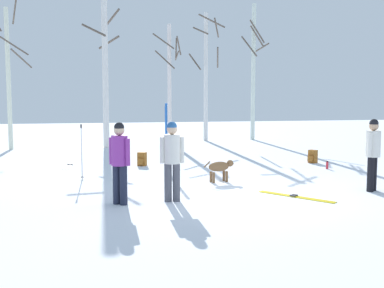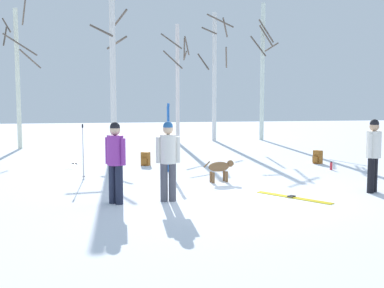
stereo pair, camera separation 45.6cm
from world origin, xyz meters
name	(u,v)px [view 2 (the right image)]	position (x,y,z in m)	size (l,w,h in m)	color
ground_plane	(235,193)	(0.00, 0.00, 0.00)	(60.00, 60.00, 0.00)	white
person_0	(373,151)	(3.21, -0.39, 0.98)	(0.43, 0.36, 1.72)	black
person_2	(168,156)	(-1.61, -0.55, 0.98)	(0.52, 0.34, 1.72)	#4C4C56
person_3	(115,157)	(-2.72, -0.61, 0.98)	(0.42, 0.38, 1.72)	#1E2338
dog	(220,167)	(0.00, 1.50, 0.39)	(0.88, 0.36, 0.57)	brown
ski_pair_planted_0	(169,138)	(-1.15, 3.41, 1.01)	(0.11, 0.14, 2.04)	blue
ski_pair_lying_0	(74,164)	(-4.05, 5.38, 0.01)	(0.37, 1.88, 0.05)	white
ski_pair_lying_1	(293,197)	(1.17, -0.67, 0.01)	(1.27, 1.58, 0.05)	yellow
ski_poles_0	(83,150)	(-3.57, 2.55, 0.80)	(0.07, 0.21, 1.50)	#B2B2BC
backpack_0	(318,157)	(3.97, 4.32, 0.21)	(0.34, 0.32, 0.44)	#99591E
backpack_1	(145,159)	(-1.74, 4.80, 0.21)	(0.33, 0.34, 0.44)	#99591E
water_bottle_0	(331,166)	(3.80, 2.97, 0.12)	(0.08, 0.08, 0.25)	red
birch_tree_1	(18,75)	(-6.70, 10.56, 3.14)	(1.51, 1.41, 6.20)	silver
birch_tree_2	(113,59)	(-2.74, 10.49, 3.83)	(1.64, 1.64, 7.52)	silver
birch_tree_3	(178,81)	(0.29, 11.99, 2.98)	(1.44, 1.20, 5.61)	silver
birch_tree_4	(215,73)	(2.25, 12.80, 3.37)	(1.62, 1.32, 6.34)	silver
birch_tree_5	(263,70)	(4.76, 12.92, 3.58)	(1.44, 1.43, 6.89)	silver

